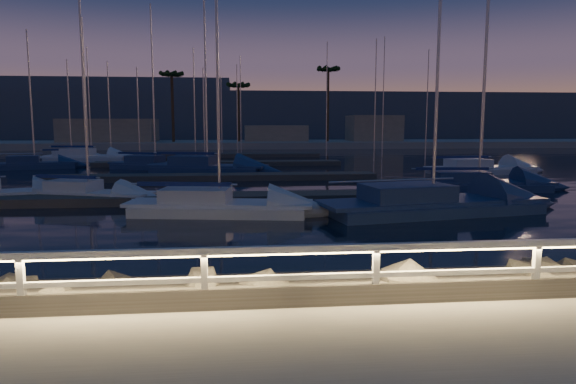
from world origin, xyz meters
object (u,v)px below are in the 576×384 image
at_px(guard_rail, 140,266).
at_px(sailboat_e, 33,164).
at_px(sailboat_c, 215,205).
at_px(sailboat_g, 204,167).
at_px(sailboat_f, 86,193).
at_px(sailboat_l, 478,168).
at_px(sailboat_h, 475,183).
at_px(sailboat_d, 427,203).
at_px(sailboat_n, 86,156).
at_px(sailboat_k, 153,164).
at_px(sailboat_m, 70,157).

height_order(guard_rail, sailboat_e, sailboat_e).
height_order(sailboat_c, sailboat_g, sailboat_g).
bearing_deg(sailboat_c, sailboat_f, 155.09).
distance_m(sailboat_c, sailboat_l, 24.78).
xyz_separation_m(sailboat_c, sailboat_l, (19.12, 15.77, 0.01)).
distance_m(guard_rail, sailboat_h, 24.37).
relative_size(sailboat_d, sailboat_f, 1.47).
distance_m(sailboat_l, sailboat_n, 37.36).
bearing_deg(sailboat_k, sailboat_g, -15.24).
height_order(sailboat_f, sailboat_m, sailboat_f).
height_order(sailboat_f, sailboat_n, sailboat_n).
bearing_deg(sailboat_l, sailboat_k, 158.60).
height_order(sailboat_d, sailboat_l, sailboat_d).
xyz_separation_m(guard_rail, sailboat_c, (0.72, 12.64, -0.96)).
bearing_deg(sailboat_d, guard_rail, -139.16).
bearing_deg(sailboat_e, sailboat_g, -35.23).
height_order(sailboat_e, sailboat_h, sailboat_h).
bearing_deg(sailboat_l, sailboat_h, -123.61).
distance_m(guard_rail, sailboat_c, 12.69).
relative_size(sailboat_d, sailboat_m, 1.60).
relative_size(sailboat_e, sailboat_h, 0.85).
distance_m(sailboat_c, sailboat_m, 36.69).
distance_m(sailboat_h, sailboat_l, 10.44).
bearing_deg(sailboat_k, sailboat_h, -14.30).
distance_m(sailboat_d, sailboat_f, 16.07).
relative_size(guard_rail, sailboat_l, 3.10).
bearing_deg(sailboat_l, sailboat_f, -162.57).
xyz_separation_m(sailboat_f, sailboat_h, (20.79, 2.10, 0.01)).
distance_m(sailboat_e, sailboat_h, 34.98).
height_order(sailboat_l, sailboat_n, sailboat_n).
height_order(sailboat_e, sailboat_l, sailboat_l).
bearing_deg(sailboat_h, sailboat_e, 155.98).
bearing_deg(sailboat_n, guard_rail, -65.83).
distance_m(sailboat_e, sailboat_l, 36.08).
height_order(sailboat_c, sailboat_m, sailboat_c).
xyz_separation_m(guard_rail, sailboat_l, (19.84, 28.40, -0.95)).
bearing_deg(sailboat_k, sailboat_f, -67.66).
bearing_deg(sailboat_n, sailboat_m, 174.13).
height_order(sailboat_l, sailboat_m, sailboat_l).
bearing_deg(guard_rail, sailboat_m, 108.45).
bearing_deg(sailboat_n, sailboat_e, -94.19).
relative_size(sailboat_d, sailboat_h, 1.21).
xyz_separation_m(sailboat_d, sailboat_m, (-24.81, 33.72, -0.07)).
height_order(guard_rail, sailboat_h, sailboat_h).
relative_size(sailboat_f, sailboat_l, 0.78).
distance_m(guard_rail, sailboat_k, 35.41).
relative_size(sailboat_g, sailboat_k, 1.16).
height_order(guard_rail, sailboat_l, sailboat_l).
relative_size(guard_rail, sailboat_h, 3.26).
height_order(sailboat_h, sailboat_k, sailboat_h).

